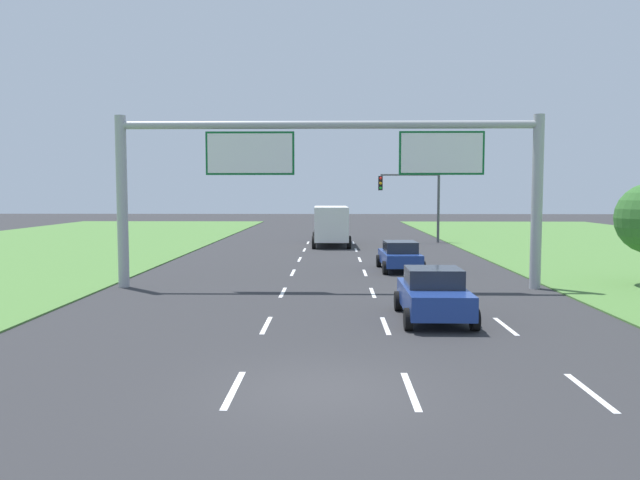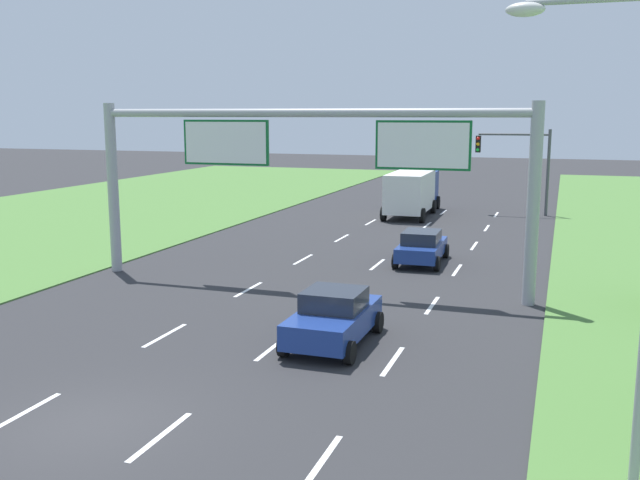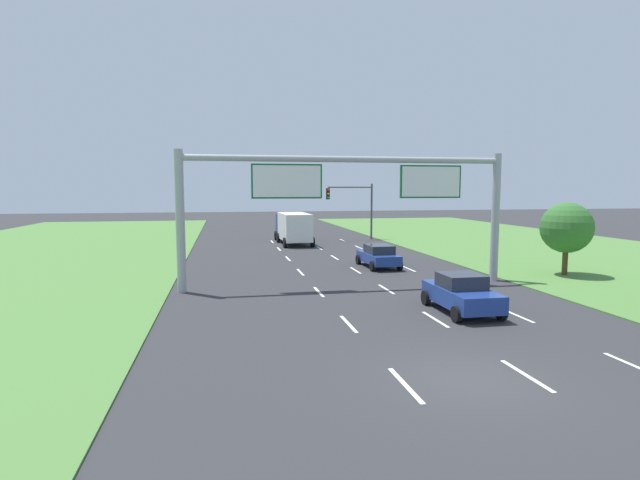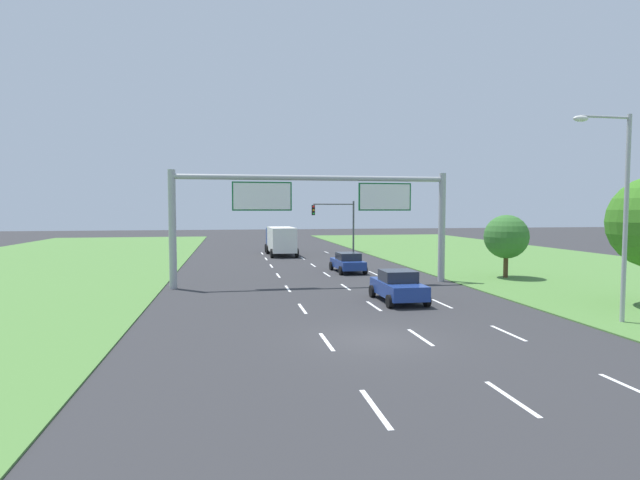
% 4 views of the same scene
% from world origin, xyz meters
% --- Properties ---
extents(ground_plane, '(200.00, 200.00, 0.00)m').
position_xyz_m(ground_plane, '(0.00, 0.00, 0.00)').
color(ground_plane, '#2D2D30').
extents(lane_dashes_inner_left, '(0.14, 56.40, 0.01)m').
position_xyz_m(lane_dashes_inner_left, '(-1.75, 9.00, 0.00)').
color(lane_dashes_inner_left, white).
rests_on(lane_dashes_inner_left, ground_plane).
extents(lane_dashes_inner_right, '(0.14, 56.40, 0.01)m').
position_xyz_m(lane_dashes_inner_right, '(1.75, 9.00, 0.00)').
color(lane_dashes_inner_right, white).
rests_on(lane_dashes_inner_right, ground_plane).
extents(lane_dashes_slip, '(0.14, 56.40, 0.01)m').
position_xyz_m(lane_dashes_slip, '(5.25, 9.00, 0.00)').
color(lane_dashes_slip, white).
rests_on(lane_dashes_slip, ground_plane).
extents(car_near_red, '(2.11, 4.09, 1.59)m').
position_xyz_m(car_near_red, '(3.29, 6.90, 0.79)').
color(car_near_red, navy).
rests_on(car_near_red, ground_plane).
extents(car_lead_silver, '(2.12, 4.13, 1.48)m').
position_xyz_m(car_lead_silver, '(3.53, 18.92, 0.75)').
color(car_lead_silver, navy).
rests_on(car_lead_silver, ground_plane).
extents(box_truck, '(2.82, 7.99, 2.87)m').
position_xyz_m(box_truck, '(0.01, 34.03, 1.60)').
color(box_truck, navy).
rests_on(box_truck, ground_plane).
extents(sign_gantry, '(17.24, 0.44, 7.00)m').
position_xyz_m(sign_gantry, '(0.16, 13.20, 4.90)').
color(sign_gantry, '#9EA0A5').
rests_on(sign_gantry, ground_plane).
extents(traffic_light_mast, '(4.76, 0.49, 5.60)m').
position_xyz_m(traffic_light_mast, '(6.41, 36.43, 3.87)').
color(traffic_light_mast, '#47494F').
rests_on(traffic_light_mast, ground_plane).
extents(street_lamp, '(2.61, 0.32, 8.50)m').
position_xyz_m(street_lamp, '(10.39, 0.67, 5.08)').
color(street_lamp, '#9EA0A5').
rests_on(street_lamp, ground_plane).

